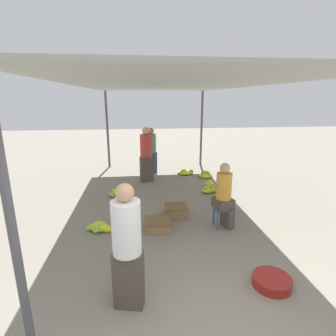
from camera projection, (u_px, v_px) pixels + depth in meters
name	position (u px, v px, depth m)	size (l,w,h in m)	color
canopy_post_front_left	(13.00, 236.00, 2.22)	(0.08, 0.08, 2.76)	#4C4C51
canopy_post_back_left	(107.00, 130.00, 9.50)	(0.08, 0.08, 2.76)	#4C4C51
canopy_post_back_right	(201.00, 129.00, 9.89)	(0.08, 0.08, 2.76)	#4C4C51
canopy_tarp	(167.00, 85.00, 5.69)	(3.89, 7.99, 0.04)	#9EA399
vendor_foreground	(127.00, 246.00, 3.08)	(0.41, 0.41, 1.61)	#4C4238
stool	(222.00, 211.00, 5.22)	(0.34, 0.34, 0.42)	#384C84
vendor_seated	(224.00, 194.00, 5.12)	(0.42, 0.42, 1.32)	#4C4238
basin_black	(272.00, 281.00, 3.61)	(0.52, 0.52, 0.14)	maroon
banana_pile_left_0	(100.00, 227.00, 5.12)	(0.58, 0.40, 0.17)	#BACF2B
banana_pile_left_1	(117.00, 194.00, 6.90)	(0.43, 0.50, 0.16)	#7FB735
banana_pile_right_0	(206.00, 175.00, 8.55)	(0.46, 0.50, 0.21)	#99C131
banana_pile_right_1	(186.00, 172.00, 8.91)	(0.57, 0.48, 0.17)	#83B935
banana_pile_right_2	(210.00, 189.00, 7.16)	(0.50, 0.38, 0.34)	#84B934
crate_near	(157.00, 225.00, 5.16)	(0.50, 0.50, 0.20)	olive
crate_mid	(176.00, 211.00, 5.74)	(0.48, 0.48, 0.23)	olive
shopper_walking_mid	(151.00, 150.00, 8.87)	(0.42, 0.42, 1.55)	#384766
shopper_walking_far	(146.00, 154.00, 7.92)	(0.44, 0.44, 1.68)	#4C4238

